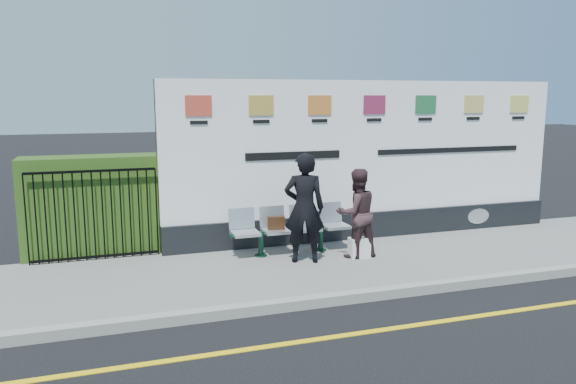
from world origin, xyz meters
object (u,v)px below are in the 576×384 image
at_px(bench, 291,241).
at_px(woman_left, 304,208).
at_px(woman_right, 356,213).
at_px(billboard, 371,170).

relative_size(bench, woman_left, 1.16).
bearing_deg(woman_right, bench, -33.07).
bearing_deg(billboard, woman_right, -125.47).
bearing_deg(bench, woman_right, -29.62).
bearing_deg(woman_left, woman_right, -162.86).
distance_m(bench, woman_left, 0.88).
bearing_deg(bench, billboard, 19.02).
bearing_deg(woman_left, bench, -68.65).
height_order(billboard, bench, billboard).
height_order(bench, woman_left, woman_left).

